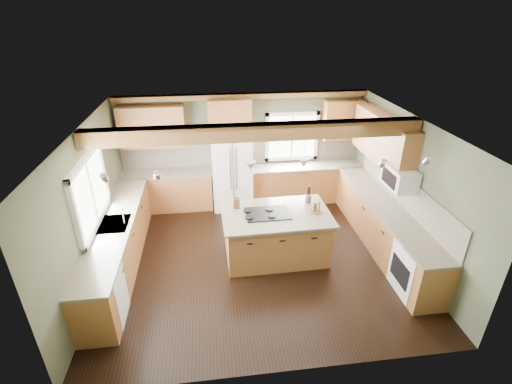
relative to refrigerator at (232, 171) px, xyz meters
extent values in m
plane|color=black|center=(0.30, -2.12, -0.90)|extent=(5.60, 5.60, 0.00)
plane|color=silver|center=(0.30, -2.12, 1.70)|extent=(5.60, 5.60, 0.00)
plane|color=#434934|center=(0.30, 0.38, 0.40)|extent=(5.60, 0.00, 5.60)
plane|color=#434934|center=(-2.50, -2.12, 0.40)|extent=(0.00, 5.00, 5.00)
plane|color=#434934|center=(3.10, -2.12, 0.40)|extent=(0.00, 5.00, 5.00)
cube|color=#543718|center=(0.30, -2.08, 1.57)|extent=(5.55, 0.26, 0.26)
cube|color=#543718|center=(0.30, 0.28, 1.64)|extent=(5.55, 0.20, 0.10)
cube|color=brown|center=(0.30, 0.36, 0.31)|extent=(5.58, 0.03, 0.58)
cube|color=brown|center=(3.08, -2.07, 0.31)|extent=(0.03, 3.70, 0.58)
cube|color=brown|center=(-1.49, 0.08, -0.46)|extent=(2.02, 0.60, 0.88)
cube|color=#50493B|center=(-1.49, 0.08, 0.00)|extent=(2.06, 0.64, 0.04)
cube|color=brown|center=(1.79, 0.08, -0.46)|extent=(2.62, 0.60, 0.88)
cube|color=#50493B|center=(1.79, 0.08, 0.00)|extent=(2.66, 0.64, 0.04)
cube|color=brown|center=(-2.20, -2.07, -0.46)|extent=(0.60, 3.70, 0.88)
cube|color=#50493B|center=(-2.20, -2.07, 0.00)|extent=(0.64, 3.74, 0.04)
cube|color=brown|center=(2.80, -2.07, -0.46)|extent=(0.60, 3.70, 0.88)
cube|color=#50493B|center=(2.80, -2.07, 0.00)|extent=(0.64, 3.74, 0.04)
cube|color=brown|center=(-1.69, 0.21, 1.05)|extent=(1.40, 0.35, 0.90)
cube|color=brown|center=(0.00, 0.21, 1.25)|extent=(0.96, 0.35, 0.70)
cube|color=brown|center=(2.92, -1.22, 1.05)|extent=(0.35, 2.20, 0.90)
cube|color=brown|center=(2.60, 0.21, 1.05)|extent=(0.90, 0.35, 0.90)
cube|color=white|center=(-2.48, -2.07, 0.65)|extent=(0.04, 1.60, 1.05)
cube|color=white|center=(1.45, 0.36, 0.65)|extent=(1.10, 0.04, 1.00)
cube|color=#262628|center=(-2.20, -2.07, 0.01)|extent=(0.50, 0.65, 0.03)
cylinder|color=#B2B2B7|center=(-2.02, -2.07, 0.15)|extent=(0.02, 0.02, 0.28)
cube|color=white|center=(-2.19, -3.37, -0.47)|extent=(0.60, 0.60, 0.84)
cube|color=white|center=(2.79, -3.37, -0.47)|extent=(0.60, 0.72, 0.84)
cube|color=white|center=(2.88, -2.17, 0.65)|extent=(0.40, 0.70, 0.38)
cone|color=#B2B2B7|center=(0.20, -2.09, 0.98)|extent=(0.18, 0.18, 0.16)
cone|color=#B2B2B7|center=(1.12, -2.07, 0.98)|extent=(0.18, 0.18, 0.16)
cube|color=white|center=(0.00, 0.00, 0.00)|extent=(0.90, 0.74, 1.80)
cube|color=olive|center=(0.66, -2.08, -0.46)|extent=(1.87, 1.17, 0.88)
cube|color=#50493B|center=(0.66, -2.08, 0.00)|extent=(2.00, 1.30, 0.04)
cube|color=black|center=(0.51, -2.08, 0.03)|extent=(0.81, 0.55, 0.02)
cube|color=brown|center=(-0.04, -1.79, 0.12)|extent=(0.12, 0.09, 0.19)
cylinder|color=#463E38|center=(1.34, -1.74, 0.10)|extent=(0.12, 0.12, 0.15)
camera|label=1|loc=(-0.45, -7.83, 3.41)|focal=26.00mm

